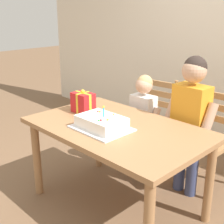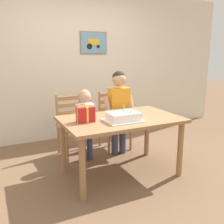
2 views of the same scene
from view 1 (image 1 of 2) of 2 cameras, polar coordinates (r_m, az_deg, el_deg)
ground_plane at (r=2.84m, az=0.86°, el=-16.72°), size 20.00×20.00×0.00m
dining_table at (r=2.52m, az=0.94°, el=-4.66°), size 1.45×0.91×0.75m
birthday_cake at (r=2.41m, az=-1.95°, el=-2.06°), size 0.44×0.34×0.19m
gift_box_red_large at (r=2.79m, az=-5.32°, el=1.71°), size 0.20×0.14×0.22m
chair_left at (r=3.42m, az=7.29°, el=-1.58°), size 0.45×0.45×0.92m
chair_right at (r=3.08m, az=17.36°, el=-4.71°), size 0.43×0.43×0.92m
child_older at (r=2.77m, az=14.20°, el=-0.30°), size 0.47×0.27×1.27m
child_younger at (r=3.10m, az=5.69°, el=-0.58°), size 0.37×0.21×1.03m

